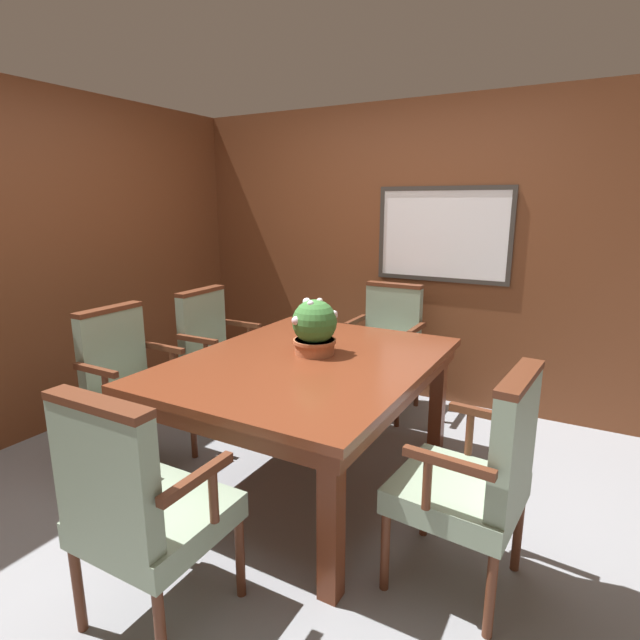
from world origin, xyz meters
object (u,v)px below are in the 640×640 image
object	(u,v)px
chair_head_far	(387,343)
chair_head_near	(139,504)
chair_right_near	(478,474)
chair_left_near	(129,381)
potted_plant	(314,327)
dining_table	(307,374)
chair_left_far	(217,351)

from	to	relation	value
chair_head_far	chair_head_near	distance (m)	2.52
chair_right_near	chair_left_near	bearing A→B (deg)	-86.67
chair_head_near	chair_head_far	bearing A→B (deg)	-90.24
chair_head_near	potted_plant	distance (m)	1.42
chair_right_near	chair_left_near	world-z (taller)	same
dining_table	chair_head_far	distance (m)	1.27
chair_left_far	chair_head_far	xyz separation A→B (m)	(1.04, 0.84, 0.00)
chair_head_far	chair_head_near	size ratio (longest dim) A/B	1.00
chair_right_near	potted_plant	distance (m)	1.27
chair_left_near	dining_table	bearing A→B (deg)	-71.64
dining_table	chair_head_far	world-z (taller)	chair_head_far
chair_right_near	chair_left_far	xyz separation A→B (m)	(-2.12, 0.83, 0.00)
chair_head_far	potted_plant	bearing A→B (deg)	-90.22
chair_right_near	chair_head_near	xyz separation A→B (m)	(-1.07, -0.84, 0.00)
chair_head_far	chair_head_near	world-z (taller)	same
chair_left_far	chair_left_near	distance (m)	0.78
chair_right_near	chair_head_far	distance (m)	1.99
dining_table	chair_left_near	xyz separation A→B (m)	(-1.10, -0.36, -0.13)
dining_table	chair_head_far	xyz separation A→B (m)	(-0.01, 1.26, -0.13)
chair_head_far	potted_plant	world-z (taller)	potted_plant
chair_head_near	potted_plant	bearing A→B (deg)	-89.63
dining_table	chair_left_near	distance (m)	1.16
chair_right_near	chair_left_near	distance (m)	2.17
dining_table	chair_left_far	bearing A→B (deg)	158.27
dining_table	chair_head_near	bearing A→B (deg)	-89.78
chair_left_far	potted_plant	xyz separation A→B (m)	(1.03, -0.31, 0.38)
chair_head_far	chair_head_near	xyz separation A→B (m)	(0.01, -2.52, 0.00)
chair_left_far	chair_head_near	xyz separation A→B (m)	(1.05, -1.67, 0.00)
chair_right_near	chair_left_near	size ratio (longest dim) A/B	1.00
dining_table	chair_left_far	xyz separation A→B (m)	(-1.05, 0.42, -0.13)
chair_head_far	potted_plant	xyz separation A→B (m)	(-0.01, -1.15, 0.38)
chair_right_near	chair_head_near	distance (m)	1.36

